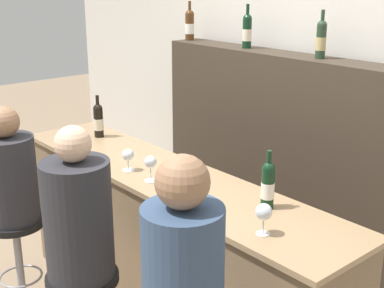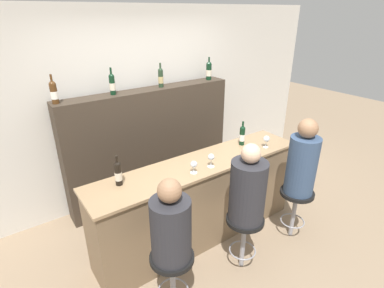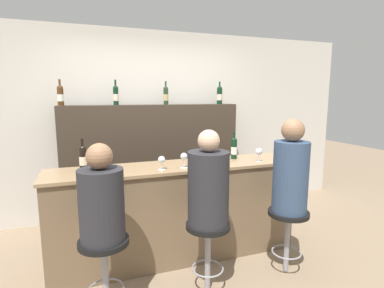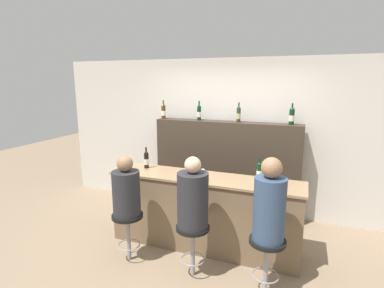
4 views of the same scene
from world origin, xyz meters
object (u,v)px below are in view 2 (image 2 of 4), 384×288
at_px(wine_bottle_counter_1, 242,135).
at_px(wine_glass_1, 211,158).
at_px(wine_glass_0, 194,165).
at_px(bar_stool_left, 172,267).
at_px(wine_bottle_counter_0, 118,173).
at_px(wine_bottle_backbar_1, 112,84).
at_px(guest_seated_left, 171,226).
at_px(guest_seated_middle, 248,189).
at_px(bar_stool_middle, 244,229).
at_px(guest_seated_right, 302,162).
at_px(wine_glass_2, 266,139).
at_px(bar_stool_right, 296,201).
at_px(wine_bottle_backbar_2, 161,77).
at_px(wine_bottle_backbar_0, 54,92).
at_px(wine_bottle_backbar_3, 209,71).

xyz_separation_m(wine_bottle_counter_1, wine_glass_1, (-0.67, -0.23, -0.02)).
distance_m(wine_glass_0, bar_stool_left, 0.98).
bearing_deg(wine_glass_0, wine_bottle_counter_0, 162.10).
relative_size(wine_bottle_backbar_1, guest_seated_left, 0.43).
distance_m(wine_bottle_counter_0, guest_seated_middle, 1.23).
bearing_deg(wine_glass_1, bar_stool_middle, -83.94).
bearing_deg(guest_seated_right, guest_seated_left, -180.00).
height_order(wine_glass_2, bar_stool_right, wine_glass_2).
relative_size(wine_glass_0, bar_stool_middle, 0.21).
height_order(guest_seated_middle, guest_seated_right, guest_seated_right).
bearing_deg(wine_bottle_backbar_2, wine_glass_0, -106.77).
height_order(wine_bottle_backbar_2, wine_glass_2, wine_bottle_backbar_2).
bearing_deg(wine_bottle_backbar_2, wine_bottle_counter_0, -136.13).
xyz_separation_m(wine_bottle_counter_0, wine_glass_0, (0.71, -0.23, -0.03)).
relative_size(wine_bottle_backbar_0, bar_stool_right, 0.51).
bearing_deg(wine_bottle_backbar_1, wine_bottle_backbar_2, 0.00).
xyz_separation_m(guest_seated_left, bar_stool_middle, (0.86, 0.00, -0.45)).
relative_size(wine_bottle_backbar_0, guest_seated_middle, 0.39).
relative_size(wine_bottle_backbar_3, wine_glass_1, 2.15).
bearing_deg(wine_bottle_backbar_3, wine_glass_1, -127.02).
height_order(wine_glass_0, guest_seated_middle, guest_seated_middle).
distance_m(bar_stool_right, guest_seated_right, 0.52).
relative_size(wine_glass_0, bar_stool_right, 0.21).
bearing_deg(wine_bottle_backbar_3, guest_seated_middle, -117.18).
distance_m(wine_bottle_counter_1, wine_glass_0, 0.92).
distance_m(wine_bottle_counter_1, bar_stool_right, 0.99).
relative_size(bar_stool_left, guest_seated_right, 0.71).
height_order(wine_bottle_counter_0, bar_stool_left, wine_bottle_counter_0).
xyz_separation_m(wine_bottle_counter_0, bar_stool_left, (0.12, -0.73, -0.64)).
bearing_deg(bar_stool_middle, wine_bottle_backbar_1, 107.42).
xyz_separation_m(wine_bottle_backbar_0, wine_bottle_backbar_1, (0.66, -0.00, 0.00)).
xyz_separation_m(wine_bottle_backbar_1, wine_glass_0, (0.28, -1.28, -0.62)).
height_order(wine_glass_1, guest_seated_left, guest_seated_left).
height_order(wine_bottle_backbar_3, wine_glass_2, wine_bottle_backbar_3).
xyz_separation_m(wine_bottle_counter_0, bar_stool_right, (1.81, -0.73, -0.64)).
bearing_deg(bar_stool_right, wine_bottle_backbar_1, 127.96).
relative_size(wine_glass_0, guest_seated_right, 0.15).
relative_size(wine_bottle_counter_0, wine_bottle_counter_1, 1.01).
xyz_separation_m(wine_glass_0, wine_glass_2, (1.07, -0.00, 0.01)).
bearing_deg(wine_bottle_backbar_0, wine_bottle_backbar_1, -0.00).
relative_size(wine_bottle_counter_0, wine_glass_1, 2.03).
distance_m(guest_seated_left, guest_seated_middle, 0.86).
distance_m(wine_bottle_backbar_0, guest_seated_right, 2.80).
distance_m(wine_bottle_backbar_1, guest_seated_left, 1.96).
relative_size(bar_stool_left, guest_seated_middle, 0.77).
relative_size(wine_bottle_backbar_1, bar_stool_right, 0.52).
height_order(wine_glass_2, bar_stool_middle, wine_glass_2).
distance_m(wine_bottle_backbar_0, wine_glass_2, 2.46).
bearing_deg(wine_bottle_backbar_1, guest_seated_left, -99.73).
xyz_separation_m(wine_glass_0, guest_seated_middle, (0.28, -0.50, -0.13)).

